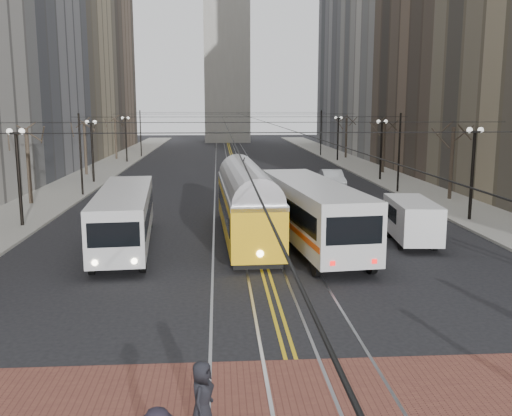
{
  "coord_description": "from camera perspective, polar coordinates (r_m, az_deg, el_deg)",
  "views": [
    {
      "loc": [
        -2.01,
        -16.11,
        7.12
      ],
      "look_at": [
        -0.47,
        6.92,
        3.0
      ],
      "focal_mm": 40.0,
      "sensor_mm": 36.0,
      "label": 1
    }
  ],
  "objects": [
    {
      "name": "ground",
      "position": [
        17.72,
        3.1,
        -13.58
      ],
      "size": [
        260.0,
        260.0,
        0.0
      ],
      "primitive_type": "plane",
      "color": "black",
      "rests_on": "ground"
    },
    {
      "name": "sidewalk_left",
      "position": [
        62.87,
        -15.75,
        3.3
      ],
      "size": [
        5.0,
        140.0,
        0.15
      ],
      "primitive_type": "cube",
      "color": "gray",
      "rests_on": "ground"
    },
    {
      "name": "sidewalk_right",
      "position": [
        63.82,
        11.68,
        3.57
      ],
      "size": [
        5.0,
        140.0,
        0.15
      ],
      "primitive_type": "cube",
      "color": "gray",
      "rests_on": "ground"
    },
    {
      "name": "crosswalk_band",
      "position": [
        14.18,
        5.16,
        -20.02
      ],
      "size": [
        25.0,
        6.0,
        0.01
      ],
      "primitive_type": "cube",
      "color": "brown",
      "rests_on": "ground"
    },
    {
      "name": "streetcar_rails",
      "position": [
        61.55,
        -1.93,
        3.47
      ],
      "size": [
        4.8,
        130.0,
        0.02
      ],
      "primitive_type": "cube",
      "color": "gray",
      "rests_on": "ground"
    },
    {
      "name": "centre_lines",
      "position": [
        61.55,
        -1.93,
        3.47
      ],
      "size": [
        0.42,
        130.0,
        0.01
      ],
      "primitive_type": "cube",
      "color": "gold",
      "rests_on": "ground"
    },
    {
      "name": "building_left_far",
      "position": [
        105.56,
        -17.41,
        16.68
      ],
      "size": [
        16.0,
        20.0,
        40.0
      ],
      "primitive_type": "cube",
      "color": "brown",
      "rests_on": "ground"
    },
    {
      "name": "building_right_mid",
      "position": [
        68.64,
        20.88,
        17.76
      ],
      "size": [
        16.0,
        20.0,
        34.0
      ],
      "primitive_type": "cube",
      "color": "brown",
      "rests_on": "ground"
    },
    {
      "name": "building_right_far",
      "position": [
        106.53,
        11.68,
        16.86
      ],
      "size": [
        16.0,
        20.0,
        40.0
      ],
      "primitive_type": "cube",
      "color": "slate",
      "rests_on": "ground"
    },
    {
      "name": "lamp_posts",
      "position": [
        45.11,
        -1.26,
        4.62
      ],
      "size": [
        27.6,
        57.2,
        5.6
      ],
      "color": "black",
      "rests_on": "ground"
    },
    {
      "name": "street_trees",
      "position": [
        51.58,
        -1.59,
        5.31
      ],
      "size": [
        31.68,
        53.28,
        5.6
      ],
      "color": "#382D23",
      "rests_on": "ground"
    },
    {
      "name": "trolley_wires",
      "position": [
        51.09,
        -1.57,
        6.36
      ],
      "size": [
        25.96,
        120.0,
        6.6
      ],
      "color": "black",
      "rests_on": "ground"
    },
    {
      "name": "transit_bus",
      "position": [
        29.76,
        -12.99,
        -1.07
      ],
      "size": [
        3.45,
        12.01,
        2.96
      ],
      "primitive_type": "cube",
      "rotation": [
        0.0,
        0.0,
        0.08
      ],
      "color": "silver",
      "rests_on": "ground"
    },
    {
      "name": "streetcar",
      "position": [
        30.89,
        -0.96,
        -0.21
      ],
      "size": [
        2.98,
        13.51,
        3.16
      ],
      "primitive_type": "cube",
      "rotation": [
        0.0,
        0.0,
        0.04
      ],
      "color": "yellow",
      "rests_on": "ground"
    },
    {
      "name": "rear_bus",
      "position": [
        29.23,
        5.58,
        -0.69
      ],
      "size": [
        4.12,
        12.95,
        3.32
      ],
      "primitive_type": "cube",
      "rotation": [
        0.0,
        0.0,
        0.11
      ],
      "color": "silver",
      "rests_on": "ground"
    },
    {
      "name": "cargo_van",
      "position": [
        30.91,
        15.32,
        -1.39
      ],
      "size": [
        2.45,
        5.35,
        2.29
      ],
      "primitive_type": "cube",
      "rotation": [
        0.0,
        0.0,
        -0.09
      ],
      "color": "white",
      "rests_on": "ground"
    },
    {
      "name": "sedan_grey",
      "position": [
        39.66,
        6.53,
        0.71
      ],
      "size": [
        1.95,
        4.12,
        1.36
      ],
      "primitive_type": "imported",
      "rotation": [
        0.0,
        0.0,
        0.09
      ],
      "color": "#414349",
      "rests_on": "ground"
    },
    {
      "name": "sedan_silver",
      "position": [
        50.61,
        7.61,
        2.88
      ],
      "size": [
        1.84,
        5.01,
        1.64
      ],
      "primitive_type": "imported",
      "rotation": [
        0.0,
        0.0,
        -0.02
      ],
      "color": "#9A9DA1",
      "rests_on": "ground"
    },
    {
      "name": "pedestrian_a",
      "position": [
        13.22,
        -5.39,
        -18.3
      ],
      "size": [
        0.72,
        0.91,
        1.64
      ],
      "primitive_type": "imported",
      "rotation": [
        0.0,
        0.0,
        1.3
      ],
      "color": "black",
      "rests_on": "crosswalk_band"
    }
  ]
}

